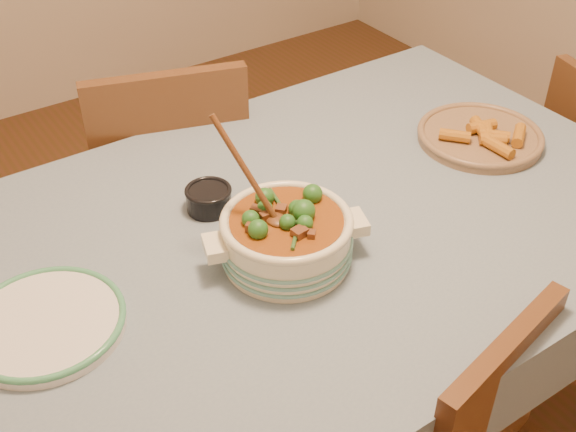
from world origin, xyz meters
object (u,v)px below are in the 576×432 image
(white_plate, at_px, (45,323))
(fried_plate, at_px, (480,134))
(condiment_bowl, at_px, (209,198))
(chair_far, at_px, (171,180))
(dining_table, at_px, (304,254))
(stew_casserole, at_px, (286,234))

(white_plate, distance_m, fried_plate, 1.13)
(condiment_bowl, bearing_deg, chair_far, 75.76)
(condiment_bowl, height_order, fried_plate, condiment_bowl)
(dining_table, bearing_deg, condiment_bowl, 133.17)
(white_plate, height_order, chair_far, chair_far)
(stew_casserole, bearing_deg, fried_plate, 8.98)
(dining_table, xyz_separation_m, stew_casserole, (-0.10, -0.08, 0.16))
(stew_casserole, distance_m, condiment_bowl, 0.25)
(condiment_bowl, bearing_deg, stew_casserole, -79.43)
(white_plate, xyz_separation_m, chair_far, (0.55, 0.63, -0.26))
(white_plate, distance_m, condiment_bowl, 0.45)
(condiment_bowl, bearing_deg, white_plate, -160.40)
(dining_table, height_order, condiment_bowl, condiment_bowl)
(stew_casserole, bearing_deg, dining_table, 38.72)
(white_plate, relative_size, condiment_bowl, 2.74)
(dining_table, height_order, stew_casserole, stew_casserole)
(dining_table, height_order, white_plate, white_plate)
(stew_casserole, xyz_separation_m, fried_plate, (0.66, 0.10, -0.05))
(chair_far, bearing_deg, white_plate, 66.71)
(white_plate, distance_m, chair_far, 0.87)
(condiment_bowl, distance_m, chair_far, 0.56)
(dining_table, xyz_separation_m, fried_plate, (0.56, 0.02, 0.11))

